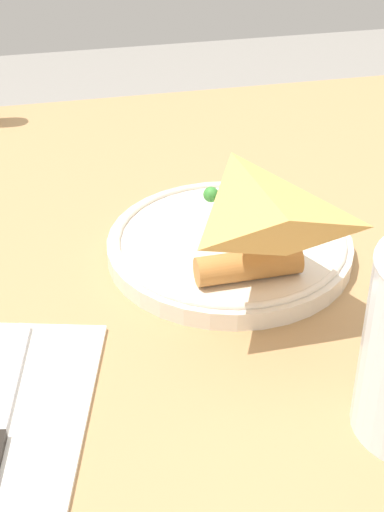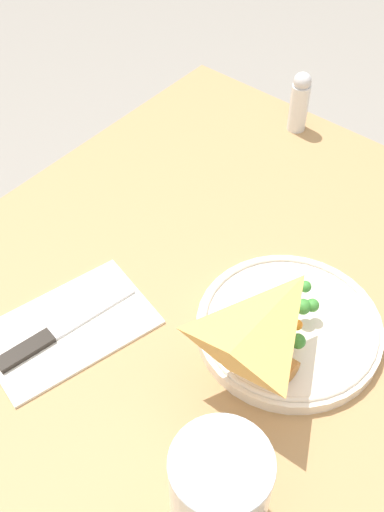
% 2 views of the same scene
% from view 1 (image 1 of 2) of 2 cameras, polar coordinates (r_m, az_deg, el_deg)
% --- Properties ---
extents(dining_table, '(1.03, 0.87, 0.77)m').
position_cam_1_polar(dining_table, '(0.67, 5.41, -14.49)').
color(dining_table, '#A87F51').
rests_on(dining_table, ground_plane).
extents(plate_pizza, '(0.21, 0.21, 0.05)m').
position_cam_1_polar(plate_pizza, '(0.68, 2.95, 1.10)').
color(plate_pizza, silver).
rests_on(plate_pizza, dining_table).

